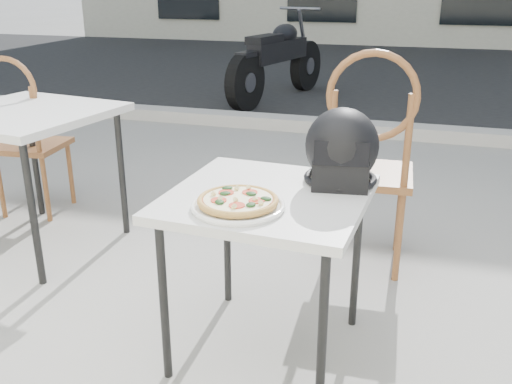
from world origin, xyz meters
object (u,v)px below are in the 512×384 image
(cafe_chair_main, at_px, (370,152))
(motorcycle, at_px, (278,61))
(cafe_table_side, at_px, (25,123))
(cafe_chair_side, at_px, (22,129))
(plate, at_px, (238,206))
(cafe_table_main, at_px, (268,209))
(helmet, at_px, (342,151))
(pizza, at_px, (238,200))

(cafe_chair_main, height_order, motorcycle, cafe_chair_main)
(cafe_table_side, relative_size, cafe_chair_side, 0.91)
(plate, relative_size, motorcycle, 0.17)
(motorcycle, bearing_deg, cafe_chair_main, -55.25)
(cafe_chair_side, xyz_separation_m, motorcycle, (0.54, 4.09, -0.09))
(motorcycle, bearing_deg, cafe_table_side, -78.65)
(cafe_table_main, bearing_deg, motorcycle, 104.45)
(cafe_table_side, distance_m, motorcycle, 4.46)
(helmet, height_order, motorcycle, motorcycle)
(cafe_table_main, relative_size, helmet, 2.27)
(pizza, bearing_deg, cafe_table_main, 72.14)
(helmet, height_order, cafe_table_side, helmet)
(helmet, height_order, cafe_chair_main, cafe_chair_main)
(plate, bearing_deg, cafe_table_main, 72.13)
(motorcycle, bearing_deg, helmet, -58.25)
(cafe_chair_side, bearing_deg, cafe_table_side, 125.82)
(cafe_chair_main, bearing_deg, cafe_table_side, 4.98)
(cafe_table_side, bearing_deg, cafe_chair_side, 132.00)
(plate, distance_m, cafe_chair_side, 2.10)
(pizza, relative_size, motorcycle, 0.16)
(cafe_chair_side, height_order, motorcycle, motorcycle)
(cafe_table_main, xyz_separation_m, pizza, (-0.06, -0.18, 0.09))
(motorcycle, bearing_deg, cafe_table_main, -61.42)
(cafe_table_main, height_order, helmet, helmet)
(helmet, xyz_separation_m, cafe_chair_side, (-2.08, 0.74, -0.25))
(cafe_chair_side, relative_size, motorcycle, 0.47)
(cafe_chair_side, bearing_deg, cafe_table_main, 146.83)
(pizza, distance_m, cafe_table_side, 1.64)
(helmet, bearing_deg, motorcycle, 99.68)
(plate, bearing_deg, cafe_chair_side, 147.99)
(plate, relative_size, cafe_table_side, 0.40)
(cafe_chair_side, distance_m, motorcycle, 4.12)
(helmet, bearing_deg, cafe_chair_main, 77.71)
(plate, xyz_separation_m, cafe_chair_side, (-1.78, 1.11, -0.13))
(cafe_chair_main, xyz_separation_m, cafe_table_side, (-1.80, -0.25, 0.08))
(cafe_table_side, bearing_deg, plate, -27.28)
(cafe_table_side, bearing_deg, motorcycle, 87.22)
(cafe_table_side, bearing_deg, helmet, -12.06)
(pizza, height_order, motorcycle, motorcycle)
(cafe_table_main, distance_m, plate, 0.20)
(cafe_chair_main, xyz_separation_m, cafe_chair_side, (-2.12, 0.11, -0.07))
(cafe_table_main, distance_m, helmet, 0.36)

